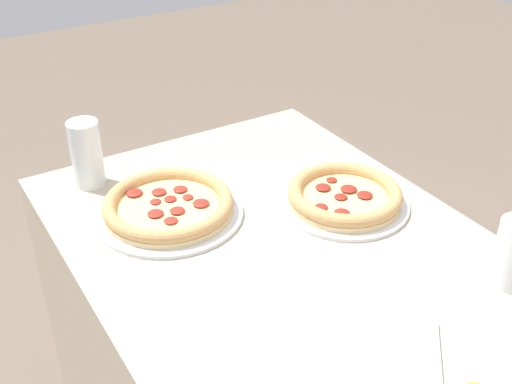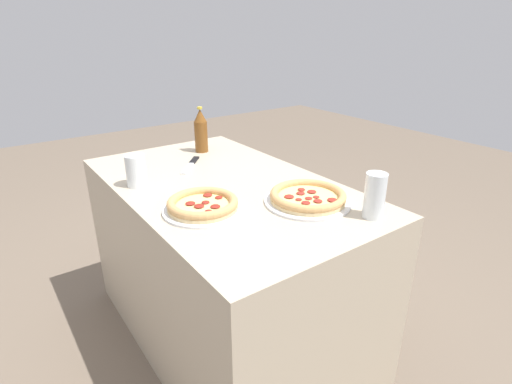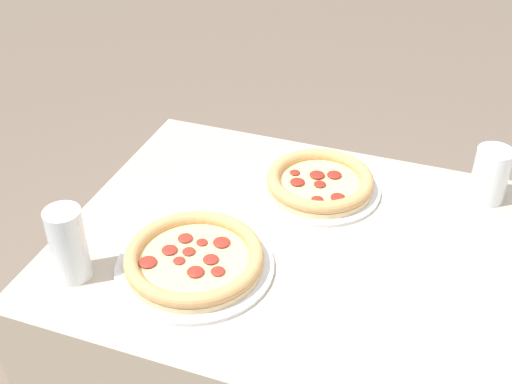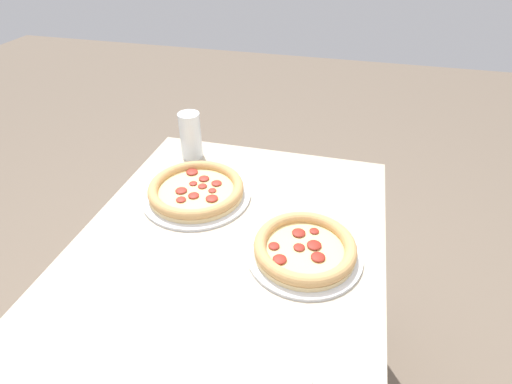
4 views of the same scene
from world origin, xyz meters
TOP-DOWN VIEW (x-y plane):
  - pizza_margherita at (-0.17, 0.18)m, footprint 0.27×0.27m
  - pizza_salami at (-0.32, -0.14)m, footprint 0.30×0.30m
  - glass_lemonade at (-0.52, -0.23)m, footprint 0.07×0.07m

SIDE VIEW (x-z plane):
  - pizza_salami at x=-0.32m, z-range 0.72..0.76m
  - pizza_margherita at x=-0.17m, z-range 0.72..0.77m
  - glass_lemonade at x=-0.52m, z-range 0.72..0.86m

